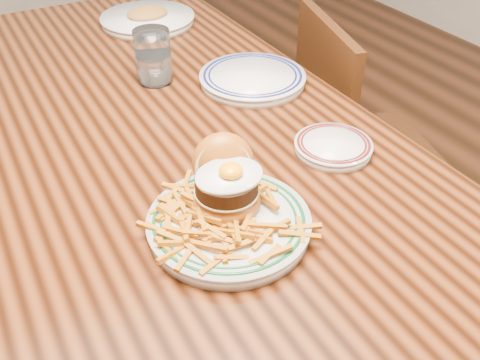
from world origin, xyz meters
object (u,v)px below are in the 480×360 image
main_plate (228,208)px  chair_right (351,143)px  table (156,147)px  side_plate (333,146)px

main_plate → chair_right: bearing=56.3°
table → side_plate: bearing=-50.6°
table → chair_right: size_ratio=1.91×
chair_right → side_plate: 0.60m
main_plate → side_plate: 0.30m
side_plate → main_plate: bearing=176.0°
chair_right → main_plate: bearing=49.0°
chair_right → main_plate: main_plate is taller
side_plate → table: bearing=108.1°
table → main_plate: bearing=-93.4°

